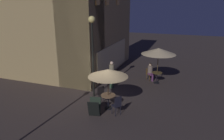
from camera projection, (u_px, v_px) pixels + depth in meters
The scene contains 13 objects.
ground_plane at pixel (102, 103), 11.48m from camera, with size 60.00×60.00×0.00m, color #392F2C.
cafe_building at pixel (73, 22), 15.22m from camera, with size 8.82×8.70×8.06m.
street_lamp_near_corner at pixel (92, 39), 11.37m from camera, with size 0.37×0.37×4.65m.
menu_sandwich_board at pixel (94, 107), 10.13m from camera, with size 0.73×0.67×0.85m.
cafe_table_0 at pixel (108, 98), 10.78m from camera, with size 0.76×0.76×0.77m.
cafe_table_1 at pixel (157, 76), 14.29m from camera, with size 0.70×0.70×0.77m.
patio_umbrella_0 at pixel (108, 73), 10.36m from camera, with size 2.03×2.03×2.16m.
patio_umbrella_1 at pixel (159, 51), 13.77m from camera, with size 2.29×2.29×2.47m.
cafe_chair_0 at pixel (101, 93), 11.48m from camera, with size 0.55×0.55×0.90m.
cafe_chair_1 at pixel (117, 104), 10.11m from camera, with size 0.53×0.53×1.00m.
cafe_chair_2 at pixel (149, 73), 14.97m from camera, with size 0.57×0.57×0.85m.
patron_seated_0 at pixel (151, 71), 14.80m from camera, with size 0.52×0.54×1.25m.
patron_standing_1 at pixel (112, 75), 13.39m from camera, with size 0.33×0.33×1.79m.
Camera 1 is at (-9.58, -4.03, 5.24)m, focal length 33.33 mm.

